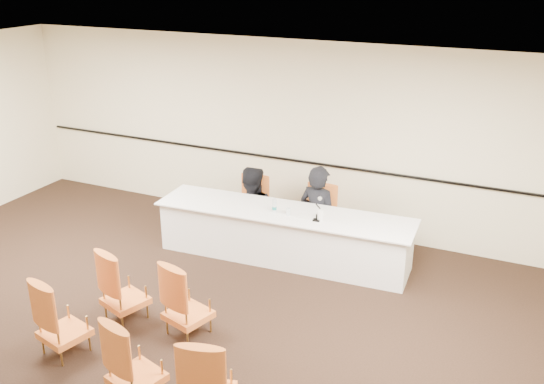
% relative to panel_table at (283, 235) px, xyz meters
% --- Properties ---
extents(floor, '(10.00, 10.00, 0.00)m').
position_rel_panel_table_xyz_m(floor, '(-0.40, -2.73, -0.38)').
color(floor, black).
rests_on(floor, ground).
extents(ceiling, '(10.00, 10.00, 0.00)m').
position_rel_panel_table_xyz_m(ceiling, '(-0.40, -2.73, 2.62)').
color(ceiling, white).
rests_on(ceiling, ground).
extents(wall_back, '(10.00, 0.04, 3.00)m').
position_rel_panel_table_xyz_m(wall_back, '(-0.40, 1.27, 1.12)').
color(wall_back, '#F9EFC3').
rests_on(wall_back, ground).
extents(wall_rail, '(9.80, 0.04, 0.03)m').
position_rel_panel_table_xyz_m(wall_rail, '(-0.40, 1.23, 0.72)').
color(wall_rail, black).
rests_on(wall_rail, wall_back).
extents(panel_table, '(3.80, 1.08, 0.75)m').
position_rel_panel_table_xyz_m(panel_table, '(0.00, 0.00, 0.00)').
color(panel_table, white).
rests_on(panel_table, ground).
extents(panelist_main, '(0.71, 0.54, 1.75)m').
position_rel_panel_table_xyz_m(panelist_main, '(0.31, 0.58, 0.05)').
color(panelist_main, black).
rests_on(panelist_main, ground).
extents(panelist_main_chair, '(0.53, 0.53, 0.95)m').
position_rel_panel_table_xyz_m(panelist_main_chair, '(0.31, 0.58, 0.10)').
color(panelist_main_chair, orange).
rests_on(panelist_main_chair, ground).
extents(panelist_second, '(1.00, 0.90, 1.69)m').
position_rel_panel_table_xyz_m(panelist_second, '(-0.79, 0.51, -0.07)').
color(panelist_second, black).
rests_on(panelist_second, ground).
extents(panelist_second_chair, '(0.53, 0.53, 0.95)m').
position_rel_panel_table_xyz_m(panelist_second_chair, '(-0.79, 0.51, 0.10)').
color(panelist_second_chair, orange).
rests_on(panelist_second_chair, ground).
extents(papers, '(0.31, 0.24, 0.00)m').
position_rel_panel_table_xyz_m(papers, '(0.38, -0.04, 0.38)').
color(papers, white).
rests_on(papers, panel_table).
extents(microphone, '(0.13, 0.23, 0.30)m').
position_rel_panel_table_xyz_m(microphone, '(0.55, -0.12, 0.53)').
color(microphone, black).
rests_on(microphone, panel_table).
extents(water_bottle, '(0.08, 0.08, 0.21)m').
position_rel_panel_table_xyz_m(water_bottle, '(-0.11, -0.08, 0.48)').
color(water_bottle, '#178381').
rests_on(water_bottle, panel_table).
extents(drinking_glass, '(0.08, 0.08, 0.10)m').
position_rel_panel_table_xyz_m(drinking_glass, '(0.12, -0.09, 0.43)').
color(drinking_glass, silver).
rests_on(drinking_glass, panel_table).
extents(coffee_cup, '(0.10, 0.10, 0.14)m').
position_rel_panel_table_xyz_m(coffee_cup, '(0.59, -0.08, 0.45)').
color(coffee_cup, white).
rests_on(coffee_cup, panel_table).
extents(aud_chair_front_left, '(0.63, 0.63, 0.95)m').
position_rel_panel_table_xyz_m(aud_chair_front_left, '(-1.10, -2.26, 0.10)').
color(aud_chair_front_left, orange).
rests_on(aud_chair_front_left, ground).
extents(aud_chair_front_mid, '(0.62, 0.62, 0.95)m').
position_rel_panel_table_xyz_m(aud_chair_front_mid, '(-0.24, -2.21, 0.10)').
color(aud_chair_front_mid, orange).
rests_on(aud_chair_front_mid, ground).
extents(aud_chair_back_left, '(0.61, 0.61, 0.95)m').
position_rel_panel_table_xyz_m(aud_chair_back_left, '(-1.29, -3.09, 0.10)').
color(aud_chair_back_left, orange).
rests_on(aud_chair_back_left, ground).
extents(aud_chair_back_mid, '(0.62, 0.62, 0.95)m').
position_rel_panel_table_xyz_m(aud_chair_back_mid, '(-0.10, -3.39, 0.10)').
color(aud_chair_back_mid, orange).
rests_on(aud_chair_back_mid, ground).
extents(aud_chair_back_right, '(0.61, 0.61, 0.95)m').
position_rel_panel_table_xyz_m(aud_chair_back_right, '(0.69, -3.33, 0.10)').
color(aud_chair_back_right, orange).
rests_on(aud_chair_back_right, ground).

